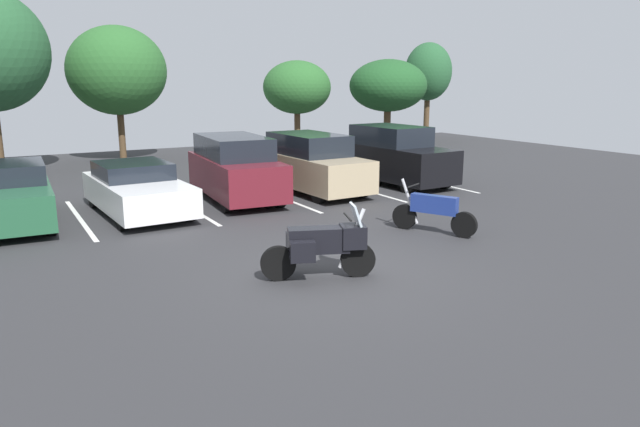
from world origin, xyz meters
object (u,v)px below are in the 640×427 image
object	(u,v)px
car_green	(9,195)
car_white	(137,189)
car_maroon	(235,168)
car_black	(396,156)
car_tan	(313,164)
motorcycle_second	(433,211)
motorcycle_touring	(323,245)

from	to	relation	value
car_green	car_white	distance (m)	3.07
car_maroon	car_black	xyz separation A→B (m)	(5.86, -0.16, 0.02)
car_green	car_maroon	size ratio (longest dim) A/B	1.00
car_tan	car_maroon	bearing A→B (deg)	178.35
car_black	car_green	bearing A→B (deg)	179.89
motorcycle_second	car_green	xyz separation A→B (m)	(-8.61, 5.88, 0.22)
car_green	car_black	size ratio (longest dim) A/B	1.05
car_black	motorcycle_touring	bearing A→B (deg)	-134.24
car_green	car_black	distance (m)	11.92
motorcycle_touring	car_black	distance (m)	10.31
motorcycle_touring	car_white	size ratio (longest dim) A/B	0.44
car_green	car_white	bearing A→B (deg)	-6.66
motorcycle_touring	car_maroon	bearing A→B (deg)	80.00
car_green	car_maroon	bearing A→B (deg)	1.29
motorcycle_second	car_green	distance (m)	10.43
motorcycle_second	car_black	world-z (taller)	car_black
motorcycle_touring	motorcycle_second	size ratio (longest dim) A/B	1.04
car_green	car_tan	distance (m)	8.69
motorcycle_touring	car_green	size ratio (longest dim) A/B	0.43
motorcycle_second	car_white	world-z (taller)	car_white
car_maroon	motorcycle_touring	bearing A→B (deg)	-100.00
motorcycle_second	car_white	distance (m)	7.85
car_maroon	car_tan	world-z (taller)	car_maroon
car_white	car_black	world-z (taller)	car_black
motorcycle_touring	car_maroon	xyz separation A→B (m)	(1.33, 7.54, 0.32)
car_white	motorcycle_second	bearing A→B (deg)	-44.80
motorcycle_second	car_black	distance (m)	6.74
car_maroon	car_tan	distance (m)	2.63
car_tan	car_black	world-z (taller)	car_black
motorcycle_second	car_tan	bearing A→B (deg)	89.27
motorcycle_touring	car_black	bearing A→B (deg)	45.76
car_black	motorcycle_second	bearing A→B (deg)	-119.44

